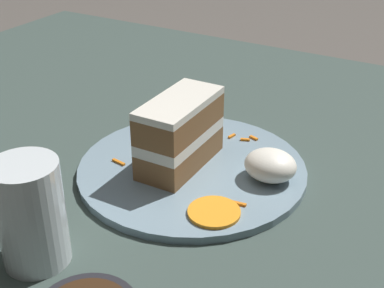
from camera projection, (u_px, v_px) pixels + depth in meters
The scene contains 8 objects.
ground_plane at pixel (178, 169), 0.77m from camera, with size 6.00×6.00×0.00m, color #4C4742.
dining_table at pixel (178, 160), 0.77m from camera, with size 1.32×1.00×0.03m, color #384742.
plate at pixel (192, 169), 0.71m from camera, with size 0.30×0.30×0.01m, color gray.
cake_slice at pixel (180, 132), 0.69m from camera, with size 0.06×0.13×0.09m.
cream_dollop at pixel (270, 165), 0.67m from camera, with size 0.07×0.06×0.04m, color white.
orange_garnish at pixel (214, 212), 0.61m from camera, with size 0.06×0.06×0.00m, color orange.
carrot_shreds_scatter at pixel (210, 158), 0.72m from camera, with size 0.20×0.17×0.00m.
drinking_glass at pixel (32, 220), 0.53m from camera, with size 0.07×0.07×0.12m.
Camera 1 is at (0.35, -0.56, 0.40)m, focal length 50.00 mm.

